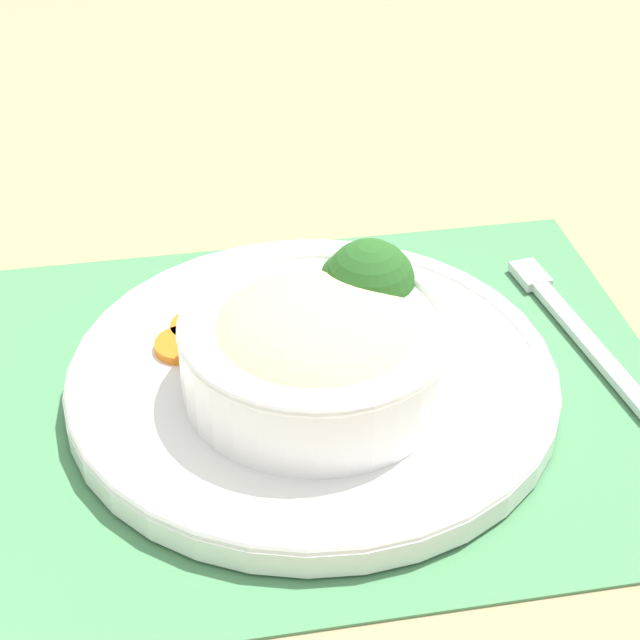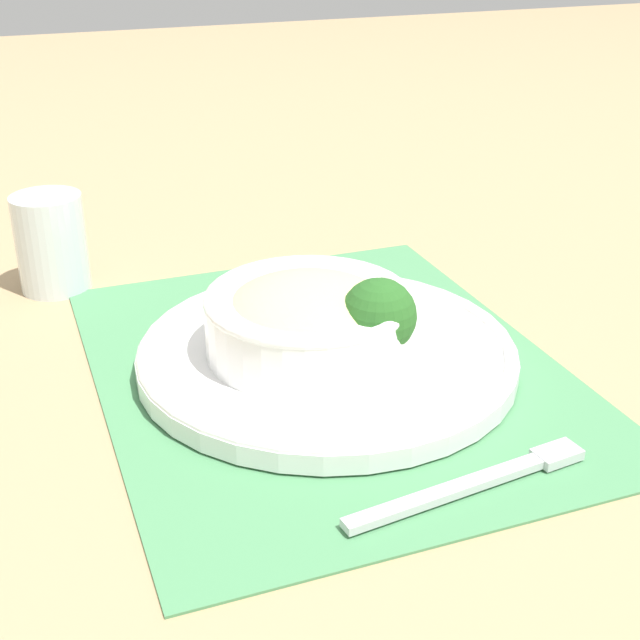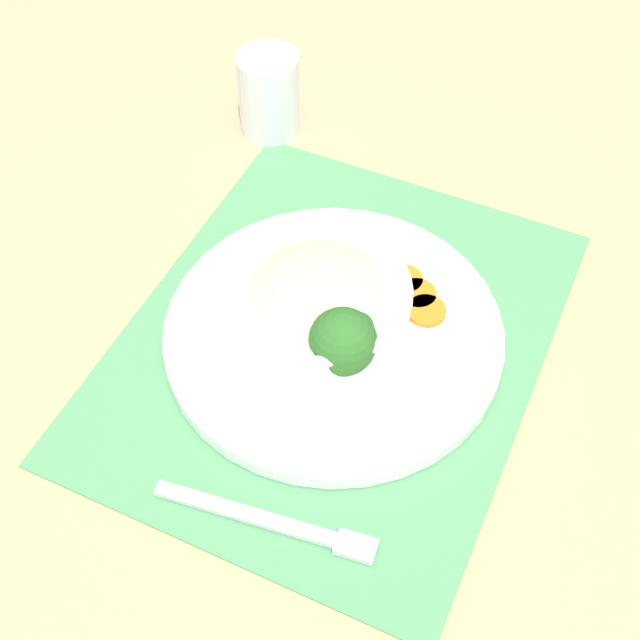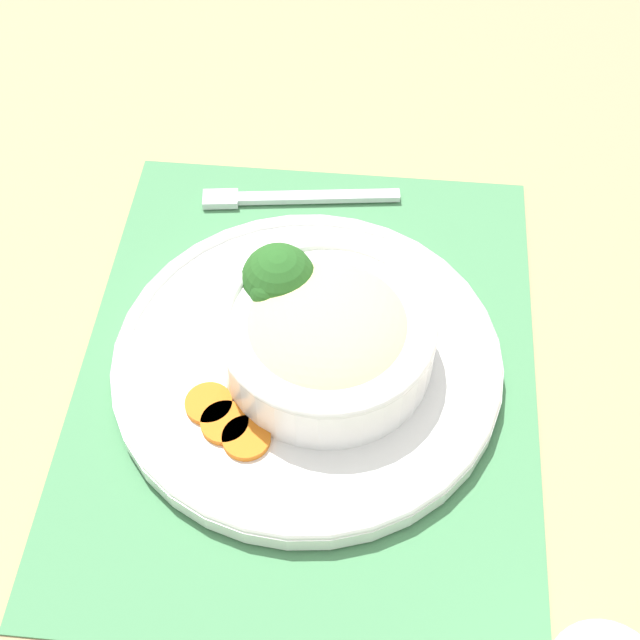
# 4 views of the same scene
# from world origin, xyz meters

# --- Properties ---
(ground_plane) EXTENTS (4.00, 4.00, 0.00)m
(ground_plane) POSITION_xyz_m (0.00, 0.00, 0.00)
(ground_plane) COLOR tan
(placemat) EXTENTS (0.46, 0.37, 0.00)m
(placemat) POSITION_xyz_m (0.00, 0.00, 0.00)
(placemat) COLOR #4C8C59
(placemat) RESTS_ON ground_plane
(plate) EXTENTS (0.31, 0.31, 0.02)m
(plate) POSITION_xyz_m (0.00, 0.00, 0.02)
(plate) COLOR white
(plate) RESTS_ON placemat
(bowl) EXTENTS (0.17, 0.17, 0.06)m
(bowl) POSITION_xyz_m (-0.00, -0.02, 0.05)
(bowl) COLOR white
(bowl) RESTS_ON plate
(broccoli_floret) EXTENTS (0.06, 0.06, 0.07)m
(broccoli_floret) POSITION_xyz_m (0.04, 0.03, 0.06)
(broccoli_floret) COLOR #759E51
(broccoli_floret) RESTS_ON plate
(carrot_slice_near) EXTENTS (0.04, 0.04, 0.01)m
(carrot_slice_near) POSITION_xyz_m (-0.05, 0.07, 0.02)
(carrot_slice_near) COLOR orange
(carrot_slice_near) RESTS_ON plate
(carrot_slice_middle) EXTENTS (0.04, 0.04, 0.01)m
(carrot_slice_middle) POSITION_xyz_m (-0.07, 0.06, 0.02)
(carrot_slice_middle) COLOR orange
(carrot_slice_middle) RESTS_ON plate
(carrot_slice_far) EXTENTS (0.04, 0.04, 0.01)m
(carrot_slice_far) POSITION_xyz_m (-0.08, 0.04, 0.02)
(carrot_slice_far) COLOR orange
(carrot_slice_far) RESTS_ON plate
(water_glass) EXTENTS (0.07, 0.07, 0.09)m
(water_glass) POSITION_xyz_m (-0.25, -0.19, 0.04)
(water_glass) COLOR silver
(water_glass) RESTS_ON ground_plane
(fork) EXTENTS (0.04, 0.18, 0.01)m
(fork) POSITION_xyz_m (0.19, 0.04, 0.01)
(fork) COLOR silver
(fork) RESTS_ON placemat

